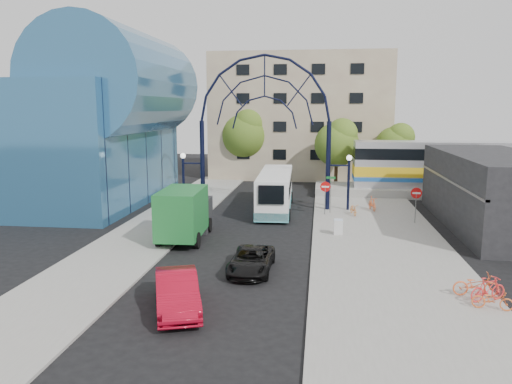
# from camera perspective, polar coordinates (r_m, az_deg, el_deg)

# --- Properties ---
(ground) EXTENTS (120.00, 120.00, 0.00)m
(ground) POSITION_cam_1_polar(r_m,az_deg,el_deg) (26.58, -2.47, -7.98)
(ground) COLOR black
(ground) RESTS_ON ground
(sidewalk_east) EXTENTS (8.00, 56.00, 0.12)m
(sidewalk_east) POSITION_cam_1_polar(r_m,az_deg,el_deg) (30.25, 14.06, -5.95)
(sidewalk_east) COLOR gray
(sidewalk_east) RESTS_ON ground
(plaza_west) EXTENTS (5.00, 50.00, 0.12)m
(plaza_west) POSITION_cam_1_polar(r_m,az_deg,el_deg) (33.76, -11.67, -4.23)
(plaza_west) COLOR gray
(plaza_west) RESTS_ON ground
(gateway_arch) EXTENTS (13.64, 0.44, 12.10)m
(gateway_arch) POSITION_cam_1_polar(r_m,az_deg,el_deg) (39.20, 0.98, 10.40)
(gateway_arch) COLOR black
(gateway_arch) RESTS_ON ground
(stop_sign) EXTENTS (0.80, 0.07, 2.50)m
(stop_sign) POSITION_cam_1_polar(r_m,az_deg,el_deg) (37.45, 7.92, 0.26)
(stop_sign) COLOR slate
(stop_sign) RESTS_ON sidewalk_east
(do_not_enter_sign) EXTENTS (0.76, 0.07, 2.48)m
(do_not_enter_sign) POSITION_cam_1_polar(r_m,az_deg,el_deg) (36.09, 17.84, -0.50)
(do_not_enter_sign) COLOR slate
(do_not_enter_sign) RESTS_ON sidewalk_east
(street_name_sign) EXTENTS (0.70, 0.70, 2.80)m
(street_name_sign) POSITION_cam_1_polar(r_m,az_deg,el_deg) (38.03, 8.52, 0.60)
(street_name_sign) COLOR slate
(street_name_sign) RESTS_ON sidewalk_east
(sandwich_board) EXTENTS (0.55, 0.61, 0.99)m
(sandwich_board) POSITION_cam_1_polar(r_m,az_deg,el_deg) (31.81, 9.40, -3.76)
(sandwich_board) COLOR white
(sandwich_board) RESTS_ON sidewalk_east
(transit_hall) EXTENTS (16.50, 18.00, 14.50)m
(transit_hall) POSITION_cam_1_polar(r_m,az_deg,el_deg) (44.55, -19.01, 7.40)
(transit_hall) COLOR #2D628C
(transit_hall) RESTS_ON ground
(commercial_block_east) EXTENTS (6.00, 16.00, 5.00)m
(commercial_block_east) POSITION_cam_1_polar(r_m,az_deg,el_deg) (37.25, 25.46, 0.15)
(commercial_block_east) COLOR black
(commercial_block_east) RESTS_ON ground
(apartment_block) EXTENTS (20.00, 12.10, 14.00)m
(apartment_block) POSITION_cam_1_polar(r_m,az_deg,el_deg) (59.98, 5.15, 8.62)
(apartment_block) COLOR tan
(apartment_block) RESTS_ON ground
(train_platform) EXTENTS (32.00, 5.00, 0.80)m
(train_platform) POSITION_cam_1_polar(r_m,az_deg,el_deg) (50.08, 25.45, -0.07)
(train_platform) COLOR gray
(train_platform) RESTS_ON ground
(train_car) EXTENTS (25.10, 3.05, 4.20)m
(train_car) POSITION_cam_1_polar(r_m,az_deg,el_deg) (49.75, 25.66, 2.77)
(train_car) COLOR #B7B7BC
(train_car) RESTS_ON train_platform
(tree_north_a) EXTENTS (4.48, 4.48, 7.00)m
(tree_north_a) POSITION_cam_1_polar(r_m,az_deg,el_deg) (51.03, 9.36, 5.66)
(tree_north_a) COLOR #382314
(tree_north_a) RESTS_ON ground
(tree_north_b) EXTENTS (5.12, 5.12, 8.00)m
(tree_north_b) POSITION_cam_1_polar(r_m,az_deg,el_deg) (55.57, -1.19, 6.78)
(tree_north_b) COLOR #382314
(tree_north_b) RESTS_ON ground
(tree_north_c) EXTENTS (4.16, 4.16, 6.50)m
(tree_north_c) POSITION_cam_1_polar(r_m,az_deg,el_deg) (53.58, 15.73, 5.26)
(tree_north_c) COLOR #382314
(tree_north_c) RESTS_ON ground
(city_bus) EXTENTS (2.89, 11.00, 3.00)m
(city_bus) POSITION_cam_1_polar(r_m,az_deg,el_deg) (39.52, 2.23, 0.21)
(city_bus) COLOR white
(city_bus) RESTS_ON ground
(green_truck) EXTENTS (2.70, 6.50, 3.23)m
(green_truck) POSITION_cam_1_polar(r_m,az_deg,el_deg) (30.99, -8.07, -2.43)
(green_truck) COLOR black
(green_truck) RESTS_ON ground
(black_suv) EXTENTS (2.05, 4.35, 1.20)m
(black_suv) POSITION_cam_1_polar(r_m,az_deg,el_deg) (24.85, -0.53, -7.79)
(black_suv) COLOR black
(black_suv) RESTS_ON ground
(red_sedan) EXTENTS (3.10, 4.97, 1.55)m
(red_sedan) POSITION_cam_1_polar(r_m,az_deg,el_deg) (20.58, -9.03, -11.18)
(red_sedan) COLOR #A70A20
(red_sedan) RESTS_ON ground
(bike_near_a) EXTENTS (0.85, 1.67, 0.84)m
(bike_near_a) POSITION_cam_1_polar(r_m,az_deg,el_deg) (37.95, 11.08, -1.94)
(bike_near_a) COLOR orange
(bike_near_a) RESTS_ON sidewalk_east
(bike_near_b) EXTENTS (0.83, 1.83, 1.06)m
(bike_near_b) POSITION_cam_1_polar(r_m,az_deg,el_deg) (39.86, 13.14, -1.29)
(bike_near_b) COLOR orange
(bike_near_b) RESTS_ON sidewalk_east
(bike_far_a) EXTENTS (1.92, 0.70, 1.00)m
(bike_far_a) POSITION_cam_1_polar(r_m,az_deg,el_deg) (23.46, 23.84, -9.66)
(bike_far_a) COLOR orange
(bike_far_a) RESTS_ON sidewalk_east
(bike_far_b) EXTENTS (1.78, 1.21, 1.05)m
(bike_far_b) POSITION_cam_1_polar(r_m,az_deg,el_deg) (23.04, 24.99, -10.03)
(bike_far_b) COLOR red
(bike_far_b) RESTS_ON sidewalk_east
(bike_far_c) EXTENTS (1.63, 0.82, 0.82)m
(bike_far_c) POSITION_cam_1_polar(r_m,az_deg,el_deg) (22.28, 25.43, -11.05)
(bike_far_c) COLOR orange
(bike_far_c) RESTS_ON sidewalk_east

